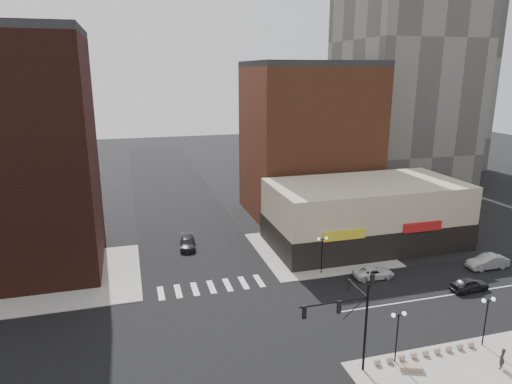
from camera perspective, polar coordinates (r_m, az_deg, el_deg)
name	(u,v)px	position (r m, az deg, el deg)	size (l,w,h in m)	color
ground	(230,329)	(40.95, -3.26, -16.74)	(240.00, 240.00, 0.00)	black
road_ew	(230,329)	(40.94, -3.26, -16.73)	(200.00, 14.00, 0.02)	black
road_ns	(230,329)	(40.94, -3.26, -16.73)	(14.00, 200.00, 0.02)	black
sidewalk_nw	(68,277)	(53.56, -22.45, -9.84)	(15.00, 15.00, 0.12)	gray
sidewalk_ne	(318,249)	(57.41, 7.81, -7.10)	(15.00, 15.00, 0.12)	gray
building_nw	(14,159)	(54.57, -28.01, 3.72)	(16.00, 15.00, 25.00)	#371711
building_ne_midrise	(309,142)	(69.60, 6.61, 6.20)	(18.00, 15.00, 22.00)	brown
building_ne_row	(365,219)	(59.52, 13.48, -3.26)	(24.20, 12.20, 8.00)	#B7AC91
traffic_signal	(352,310)	(34.28, 11.94, -14.25)	(5.59, 3.09, 7.77)	black
street_lamp_se_a	(398,324)	(36.72, 17.33, -15.52)	(1.22, 0.32, 4.16)	black
street_lamp_se_b	(487,309)	(41.31, 26.93, -12.95)	(1.22, 0.32, 4.16)	black
street_lamp_ne	(322,246)	(49.76, 8.28, -6.66)	(1.22, 0.32, 4.16)	black
bollard_row	(426,353)	(39.62, 20.44, -18.31)	(8.93, 0.53, 0.53)	gray
white_suv	(374,273)	(51.00, 14.49, -9.72)	(2.03, 4.39, 1.22)	silver
dark_sedan_east	(469,284)	(51.46, 25.11, -10.40)	(1.63, 4.06, 1.38)	black
silver_sedan	(488,262)	(57.75, 26.97, -7.78)	(1.64, 4.69, 1.55)	#97989C
dark_sedan_north	(188,243)	(57.79, -8.55, -6.34)	(1.86, 4.56, 1.32)	black
pedestrian	(502,358)	(40.14, 28.38, -17.84)	(0.60, 0.40, 1.66)	#29272D
stone_bench	(411,368)	(37.69, 18.81, -20.11)	(1.81, 1.14, 0.41)	gray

